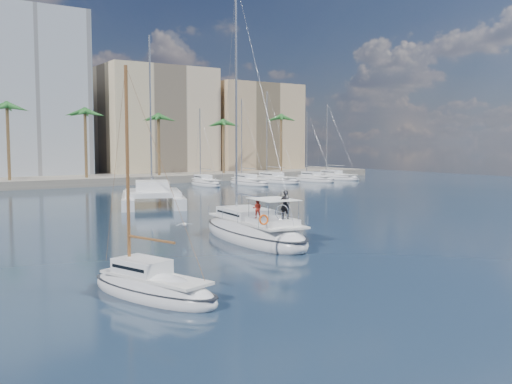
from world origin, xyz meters
TOP-DOWN VIEW (x-y plane):
  - ground at (0.00, 0.00)m, footprint 160.00×160.00m
  - quay at (0.00, 61.00)m, footprint 120.00×14.00m
  - building_beige at (22.00, 70.00)m, footprint 20.00×14.00m
  - building_tan_right at (42.00, 68.00)m, footprint 18.00×12.00m
  - palm_centre at (0.00, 57.00)m, footprint 3.60×3.60m
  - palm_right at (34.00, 57.00)m, footprint 3.60×3.60m
  - main_sloop at (-0.41, 2.93)m, footprint 5.24×12.72m
  - small_sloop at (-11.70, -6.49)m, footprint 4.34×7.50m
  - catamaran at (2.55, 26.44)m, footprint 10.09×13.51m
  - seagull at (-3.86, 6.26)m, footprint 1.20×0.51m
  - moored_yacht_a at (20.00, 47.00)m, footprint 3.37×9.52m
  - moored_yacht_b at (26.50, 45.00)m, footprint 3.32×10.83m
  - moored_yacht_c at (33.00, 47.00)m, footprint 3.98×12.33m
  - moored_yacht_d at (39.50, 45.00)m, footprint 3.52×9.55m
  - moored_yacht_e at (46.00, 47.00)m, footprint 4.61×11.11m

SIDE VIEW (x-z plane):
  - ground at x=0.00m, z-range 0.00..0.00m
  - moored_yacht_a at x=20.00m, z-range -5.95..5.95m
  - moored_yacht_b at x=26.50m, z-range -6.86..6.86m
  - moored_yacht_c at x=33.00m, z-range -7.77..7.77m
  - moored_yacht_d at x=39.50m, z-range -5.95..5.95m
  - moored_yacht_e at x=46.00m, z-range -6.86..6.86m
  - small_sloop at x=-11.70m, z-range -4.75..5.54m
  - main_sloop at x=-0.41m, z-range -8.63..9.73m
  - quay at x=0.00m, z-range 0.00..1.20m
  - seagull at x=-3.86m, z-range 0.80..1.02m
  - catamaran at x=2.55m, z-range -7.69..9.99m
  - building_tan_right at x=42.00m, z-range 0.00..18.00m
  - building_beige at x=22.00m, z-range 0.00..20.00m
  - palm_centre at x=0.00m, z-range 4.13..16.43m
  - palm_right at x=34.00m, z-range 4.13..16.43m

